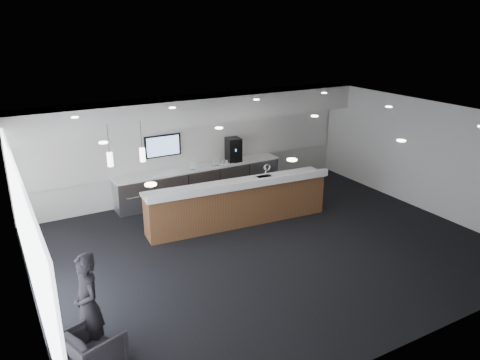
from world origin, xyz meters
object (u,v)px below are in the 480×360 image
lounge_guest (88,304)px  armchair (95,350)px  service_counter (238,202)px  coffee_machine (233,149)px

lounge_guest → armchair: bearing=-15.6°
service_counter → armchair: service_counter is taller
coffee_machine → armchair: coffee_machine is taller
armchair → lounge_guest: 0.68m
service_counter → coffee_machine: size_ratio=6.94×
coffee_machine → armchair: size_ratio=0.92×
service_counter → armchair: 5.73m
coffee_machine → lounge_guest: (-5.49, -5.30, -0.45)m
coffee_machine → lounge_guest: bearing=-129.0°
lounge_guest → coffee_machine: bearing=125.3°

